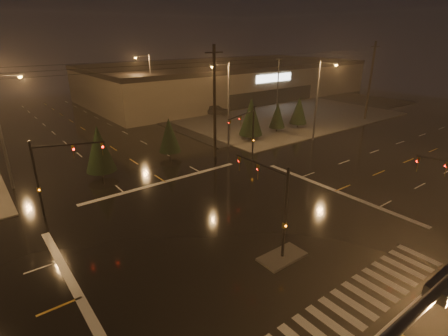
# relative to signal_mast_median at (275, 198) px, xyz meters

# --- Properties ---
(ground) EXTENTS (140.00, 140.00, 0.00)m
(ground) POSITION_rel_signal_mast_median_xyz_m (-0.00, 3.07, -3.75)
(ground) COLOR black
(ground) RESTS_ON ground
(sidewalk_ne) EXTENTS (36.00, 36.00, 0.12)m
(sidewalk_ne) POSITION_rel_signal_mast_median_xyz_m (30.00, 33.07, -3.69)
(sidewalk_ne) COLOR #46433E
(sidewalk_ne) RESTS_ON ground
(median_island) EXTENTS (3.00, 1.60, 0.15)m
(median_island) POSITION_rel_signal_mast_median_xyz_m (-0.00, -0.93, -3.68)
(median_island) COLOR #46433E
(median_island) RESTS_ON ground
(crosswalk) EXTENTS (15.00, 2.60, 0.01)m
(crosswalk) POSITION_rel_signal_mast_median_xyz_m (-0.00, -5.93, -3.75)
(crosswalk) COLOR beige
(crosswalk) RESTS_ON ground
(stop_bar_near) EXTENTS (16.00, 0.50, 0.01)m
(stop_bar_near) POSITION_rel_signal_mast_median_xyz_m (-0.00, -7.93, -3.75)
(stop_bar_near) COLOR beige
(stop_bar_near) RESTS_ON ground
(stop_bar_far) EXTENTS (16.00, 0.50, 0.01)m
(stop_bar_far) POSITION_rel_signal_mast_median_xyz_m (-0.00, 14.07, -3.75)
(stop_bar_far) COLOR beige
(stop_bar_far) RESTS_ON ground
(parking_lot) EXTENTS (50.00, 24.00, 0.08)m
(parking_lot) POSITION_rel_signal_mast_median_xyz_m (35.00, 31.07, -3.71)
(parking_lot) COLOR black
(parking_lot) RESTS_ON ground
(retail_building) EXTENTS (60.20, 28.30, 7.20)m
(retail_building) POSITION_rel_signal_mast_median_xyz_m (35.00, 49.06, 0.09)
(retail_building) COLOR #726651
(retail_building) RESTS_ON ground
(signal_mast_median) EXTENTS (0.25, 4.59, 6.00)m
(signal_mast_median) POSITION_rel_signal_mast_median_xyz_m (0.00, 0.00, 0.00)
(signal_mast_median) COLOR black
(signal_mast_median) RESTS_ON ground
(signal_mast_ne) EXTENTS (4.84, 1.86, 6.00)m
(signal_mast_ne) POSITION_rel_signal_mast_median_xyz_m (9.50, 13.21, 0.04)
(signal_mast_ne) COLOR black
(signal_mast_ne) RESTS_ON ground
(signal_mast_nw) EXTENTS (4.84, 1.86, 6.00)m
(signal_mast_nw) POSITION_rel_signal_mast_median_xyz_m (-9.50, 13.21, 0.04)
(signal_mast_nw) COLOR black
(signal_mast_nw) RESTS_ON ground
(streetlight_1) EXTENTS (2.77, 0.32, 10.00)m
(streetlight_1) POSITION_rel_signal_mast_median_xyz_m (-11.18, 21.07, 2.05)
(streetlight_1) COLOR #38383A
(streetlight_1) RESTS_ON ground
(streetlight_3) EXTENTS (2.77, 0.32, 10.00)m
(streetlight_3) POSITION_rel_signal_mast_median_xyz_m (11.18, 19.07, 2.05)
(streetlight_3) COLOR #38383A
(streetlight_3) RESTS_ON ground
(streetlight_4) EXTENTS (2.77, 0.32, 10.00)m
(streetlight_4) POSITION_rel_signal_mast_median_xyz_m (11.18, 39.07, 2.05)
(streetlight_4) COLOR #38383A
(streetlight_4) RESTS_ON ground
(streetlight_6) EXTENTS (0.32, 2.77, 10.00)m
(streetlight_6) POSITION_rel_signal_mast_median_xyz_m (22.00, 14.26, 2.05)
(streetlight_6) COLOR #38383A
(streetlight_6) RESTS_ON ground
(utility_pole_1) EXTENTS (2.20, 0.32, 12.00)m
(utility_pole_1) POSITION_rel_signal_mast_median_xyz_m (8.00, 17.07, 2.38)
(utility_pole_1) COLOR black
(utility_pole_1) RESTS_ON ground
(utility_pole_2) EXTENTS (2.20, 0.32, 12.00)m
(utility_pole_2) POSITION_rel_signal_mast_median_xyz_m (38.00, 17.07, 2.38)
(utility_pole_2) COLOR black
(utility_pole_2) RESTS_ON ground
(conifer_0) EXTENTS (3.05, 3.05, 5.46)m
(conifer_0) POSITION_rel_signal_mast_median_xyz_m (15.71, 19.74, -0.67)
(conifer_0) COLOR black
(conifer_0) RESTS_ON ground
(conifer_1) EXTENTS (2.23, 2.23, 4.18)m
(conifer_1) POSITION_rel_signal_mast_median_xyz_m (21.07, 20.25, -1.31)
(conifer_1) COLOR black
(conifer_1) RESTS_ON ground
(conifer_2) EXTENTS (2.52, 2.52, 4.64)m
(conifer_2) POSITION_rel_signal_mast_median_xyz_m (25.26, 20.06, -1.09)
(conifer_2) COLOR black
(conifer_2) RESTS_ON ground
(conifer_3) EXTENTS (2.82, 2.82, 5.11)m
(conifer_3) POSITION_rel_signal_mast_median_xyz_m (-4.21, 18.76, -0.85)
(conifer_3) COLOR black
(conifer_3) RESTS_ON ground
(conifer_4) EXTENTS (2.42, 2.42, 4.48)m
(conifer_4) POSITION_rel_signal_mast_median_xyz_m (3.90, 19.96, -1.17)
(conifer_4) COLOR black
(conifer_4) RESTS_ON ground
(car_parked) EXTENTS (4.73, 5.15, 1.71)m
(car_parked) POSITION_rel_signal_mast_median_xyz_m (21.05, 34.78, -2.90)
(car_parked) COLOR black
(car_parked) RESTS_ON ground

